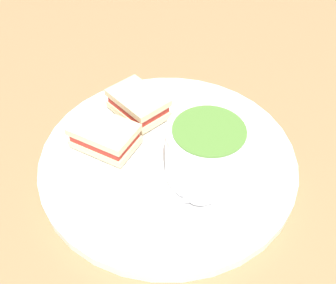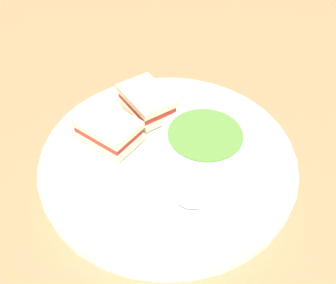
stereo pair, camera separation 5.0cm
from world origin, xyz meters
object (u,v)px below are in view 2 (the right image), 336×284
(spoon, at_px, (185,201))
(sandwich_half_near, at_px, (147,101))
(soup_bowl, at_px, (203,155))
(sandwich_half_far, at_px, (108,129))

(spoon, height_order, sandwich_half_near, sandwich_half_near)
(sandwich_half_near, bearing_deg, spoon, -59.19)
(soup_bowl, distance_m, spoon, 0.06)
(sandwich_half_near, relative_size, sandwich_half_far, 1.01)
(sandwich_half_near, bearing_deg, soup_bowl, -45.94)
(spoon, bearing_deg, sandwich_half_near, 105.51)
(spoon, height_order, sandwich_half_far, sandwich_half_far)
(sandwich_half_far, bearing_deg, soup_bowl, -14.53)
(spoon, xyz_separation_m, sandwich_half_far, (-0.12, 0.08, 0.01))
(soup_bowl, relative_size, sandwich_half_far, 1.03)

